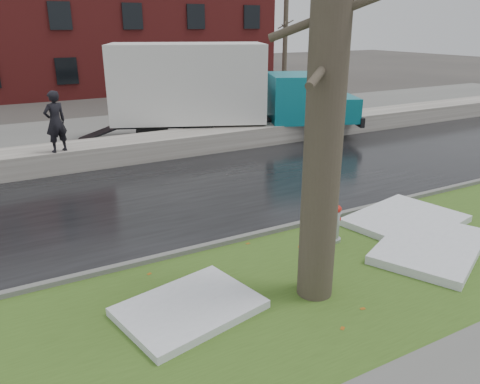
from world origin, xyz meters
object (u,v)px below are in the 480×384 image
box_truck (218,90)px  worker (55,122)px  tree (328,67)px  fire_hydrant (334,221)px

box_truck → worker: box_truck is taller
tree → worker: bearing=106.0°
tree → box_truck: (3.86, 11.58, -1.90)m
box_truck → worker: bearing=-140.8°
worker → box_truck: bearing=176.5°
tree → box_truck: size_ratio=0.68×
fire_hydrant → tree: tree is taller
fire_hydrant → worker: 9.29m
worker → fire_hydrant: bearing=98.4°
box_truck → fire_hydrant: bearing=-79.9°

